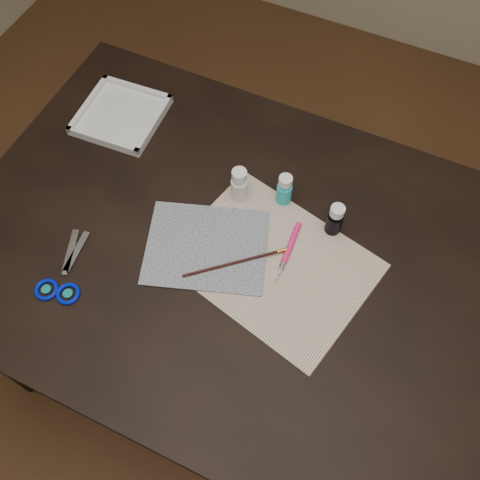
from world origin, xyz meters
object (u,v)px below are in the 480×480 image
at_px(scissors, 64,265).
at_px(paint_bottle_navy, 335,219).
at_px(canvas, 207,247).
at_px(paint_bottle_white, 239,184).
at_px(paper, 273,263).
at_px(paint_bottle_cyan, 284,189).
at_px(palette_tray, 121,115).

bearing_deg(scissors, paint_bottle_navy, -76.51).
distance_m(canvas, paint_bottle_white, 0.16).
bearing_deg(paper, paint_bottle_cyan, 105.44).
bearing_deg(canvas, paint_bottle_navy, 34.35).
distance_m(paint_bottle_white, paint_bottle_navy, 0.23).
bearing_deg(paint_bottle_white, palette_tray, 166.27).
bearing_deg(scissors, palette_tray, -5.94).
bearing_deg(paint_bottle_white, paint_bottle_cyan, 19.16).
bearing_deg(paint_bottle_cyan, paint_bottle_navy, -11.77).
bearing_deg(palette_tray, paint_bottle_navy, -8.04).
bearing_deg(palette_tray, canvas, -33.87).
relative_size(paint_bottle_white, scissors, 0.48).
relative_size(paint_bottle_white, palette_tray, 0.48).
distance_m(canvas, paint_bottle_cyan, 0.22).
xyz_separation_m(paper, paint_bottle_navy, (0.09, 0.14, 0.04)).
bearing_deg(scissors, paint_bottle_cyan, -65.74).
distance_m(paint_bottle_white, scissors, 0.43).
xyz_separation_m(paper, paint_bottle_white, (-0.14, 0.13, 0.05)).
relative_size(paint_bottle_cyan, paint_bottle_navy, 0.97).
bearing_deg(palette_tray, paint_bottle_cyan, -6.99).
distance_m(canvas, paint_bottle_navy, 0.29).
relative_size(paper, palette_tray, 2.04).
bearing_deg(paint_bottle_white, paper, -42.11).
xyz_separation_m(paint_bottle_white, paint_bottle_cyan, (0.10, 0.03, -0.00)).
height_order(canvas, scissors, scissors).
relative_size(paint_bottle_navy, scissors, 0.45).
distance_m(paint_bottle_cyan, paint_bottle_navy, 0.14).
xyz_separation_m(paint_bottle_white, scissors, (-0.27, -0.33, -0.04)).
bearing_deg(paper, paint_bottle_navy, 57.34).
bearing_deg(palette_tray, paper, -23.04).
bearing_deg(paper, palette_tray, 156.96).
xyz_separation_m(paint_bottle_cyan, paint_bottle_navy, (0.13, -0.03, 0.00)).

